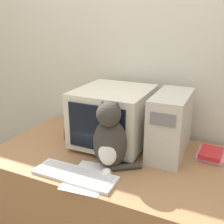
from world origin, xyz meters
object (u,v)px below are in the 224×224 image
Objects in this scene: computer_tower at (170,125)px; book_stack at (211,154)px; pen at (57,163)px; mug at (70,134)px; keyboard at (75,175)px; cat at (110,139)px; crt_monitor at (113,116)px.

computer_tower is 2.18× the size of book_stack.
pen is 1.91× the size of mug.
computer_tower is at bearing -168.29° from book_stack.
computer_tower is 0.91× the size of keyboard.
cat reaches higher than pen.
keyboard is 5.64× the size of mug.
crt_monitor is 0.35m from mug.
keyboard is (-0.02, -0.45, -0.19)m from crt_monitor.
cat is 2.09× the size of book_stack.
mug is (-0.29, 0.38, 0.03)m from keyboard.
book_stack is at bearing 29.80° from pen.
mug reaches higher than keyboard.
book_stack is 0.92m from pen.
cat is at bearing 51.02° from keyboard.
keyboard is at bearing -140.58° from book_stack.
book_stack is at bearing 11.71° from computer_tower.
book_stack is at bearing 23.00° from cat.
keyboard is at bearing -141.54° from cat.
mug is (-0.12, 0.32, 0.04)m from pen.
pen is at bearing -115.53° from crt_monitor.
computer_tower is 0.30m from book_stack.
cat is 2.58× the size of pen.
mug is (-0.67, -0.09, -0.15)m from computer_tower.
pen is at bearing -150.20° from book_stack.
mug is at bearing 111.51° from pen.
crt_monitor is at bearing 98.56° from cat.
crt_monitor reaches higher than mug.
cat is at bearing 18.15° from pen.
mug reaches higher than book_stack.
cat is at bearing -27.90° from mug.
computer_tower is 0.40m from cat.
cat is at bearing -144.45° from book_stack.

